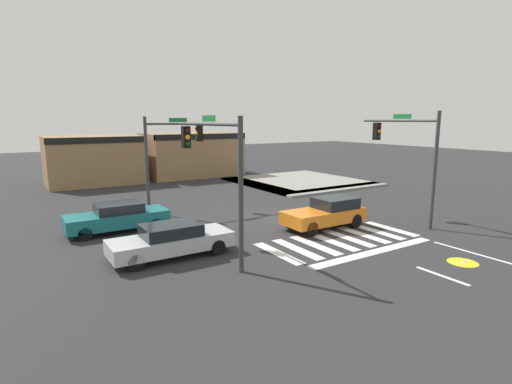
% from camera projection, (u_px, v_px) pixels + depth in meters
% --- Properties ---
extents(ground_plane, '(120.00, 120.00, 0.00)m').
position_uv_depth(ground_plane, '(282.00, 219.00, 21.68)').
color(ground_plane, '#2B2B2D').
extents(crosswalk_near, '(7.40, 3.08, 0.01)m').
position_uv_depth(crosswalk_near, '(340.00, 240.00, 17.93)').
color(crosswalk_near, silver).
rests_on(crosswalk_near, ground_plane).
extents(bike_detector_marking, '(1.11, 1.11, 0.01)m').
position_uv_depth(bike_detector_marking, '(463.00, 262.00, 15.06)').
color(bike_detector_marking, yellow).
rests_on(bike_detector_marking, ground_plane).
extents(curb_corner_northeast, '(10.00, 10.60, 0.15)m').
position_uv_depth(curb_corner_northeast, '(298.00, 182.00, 33.96)').
color(curb_corner_northeast, gray).
rests_on(curb_corner_northeast, ground_plane).
extents(storefront_row, '(17.14, 5.41, 4.12)m').
position_uv_depth(storefront_row, '(152.00, 157.00, 36.14)').
color(storefront_row, '#93704C').
rests_on(storefront_row, ground_plane).
extents(traffic_signal_southeast, '(0.32, 4.72, 5.79)m').
position_uv_depth(traffic_signal_southeast, '(407.00, 147.00, 20.36)').
color(traffic_signal_southeast, '#383A3D').
rests_on(traffic_signal_southeast, ground_plane).
extents(traffic_signal_northwest, '(4.43, 0.32, 5.54)m').
position_uv_depth(traffic_signal_northwest, '(172.00, 147.00, 23.06)').
color(traffic_signal_northwest, '#383A3D').
rests_on(traffic_signal_northwest, ground_plane).
extents(traffic_signal_southwest, '(0.32, 5.50, 5.52)m').
position_uv_depth(traffic_signal_southwest, '(213.00, 158.00, 15.22)').
color(traffic_signal_southwest, '#383A3D').
rests_on(traffic_signal_southwest, ground_plane).
extents(car_orange, '(4.23, 1.80, 1.48)m').
position_uv_depth(car_orange, '(326.00, 213.00, 19.84)').
color(car_orange, orange).
rests_on(car_orange, ground_plane).
extents(car_teal, '(4.75, 1.81, 1.39)m').
position_uv_depth(car_teal, '(118.00, 217.00, 19.19)').
color(car_teal, '#196B70').
rests_on(car_teal, ground_plane).
extents(car_silver, '(4.80, 1.76, 1.33)m').
position_uv_depth(car_silver, '(171.00, 240.00, 15.59)').
color(car_silver, '#B7BABF').
rests_on(car_silver, ground_plane).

